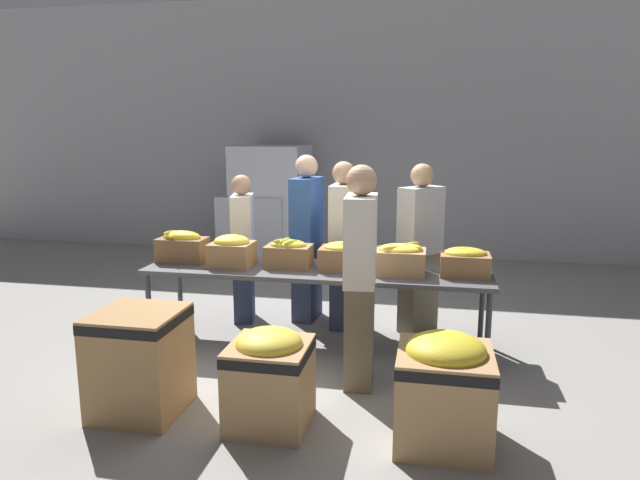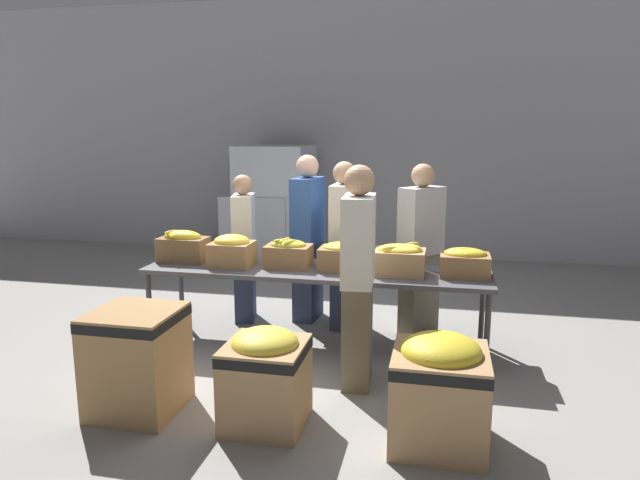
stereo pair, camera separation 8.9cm
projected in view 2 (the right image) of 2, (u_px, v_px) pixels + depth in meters
The scene contains 19 objects.
ground_plane at pixel (316, 345), 5.38m from camera, with size 30.00×30.00×0.00m, color gray.
wall_back at pixel (373, 129), 8.90m from camera, with size 16.00×0.08×4.00m.
sorting_table at pixel (316, 273), 5.25m from camera, with size 3.15×0.78×0.74m.
banana_box_0 at pixel (183, 246), 5.51m from camera, with size 0.46×0.29×0.31m.
banana_box_1 at pixel (232, 250), 5.32m from camera, with size 0.39×0.34×0.30m.
banana_box_2 at pixel (288, 253), 5.28m from camera, with size 0.42×0.29×0.28m.
banana_box_3 at pixel (341, 256), 5.17m from camera, with size 0.38×0.31×0.27m.
banana_box_4 at pixel (400, 259), 5.01m from camera, with size 0.44×0.34×0.28m.
banana_box_5 at pixel (465, 262), 4.95m from camera, with size 0.42×0.32×0.26m.
volunteer_0 at pixel (420, 250), 5.60m from camera, with size 0.46×0.49×1.68m.
volunteer_1 at pixel (344, 246), 5.75m from camera, with size 0.23×0.46×1.69m.
volunteer_2 at pixel (244, 249), 5.97m from camera, with size 0.30×0.45×1.55m.
volunteer_3 at pixel (358, 278), 4.41m from camera, with size 0.26×0.48×1.75m.
volunteer_4 at pixel (308, 239), 5.98m from camera, with size 0.28×0.49×1.75m.
donation_bin_0 at pixel (137, 357), 4.07m from camera, with size 0.59×0.59×0.75m.
donation_bin_1 at pixel (266, 374), 3.88m from camera, with size 0.54×0.54×0.69m.
donation_bin_2 at pixel (439, 387), 3.64m from camera, with size 0.60×0.60×0.74m.
pallet_stack_0 at pixel (276, 205), 8.65m from camera, with size 1.14×1.14×1.76m.
pallet_stack_1 at pixel (262, 228), 8.69m from camera, with size 1.09×1.09×1.04m.
Camera 2 is at (1.11, -4.97, 2.01)m, focal length 32.00 mm.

